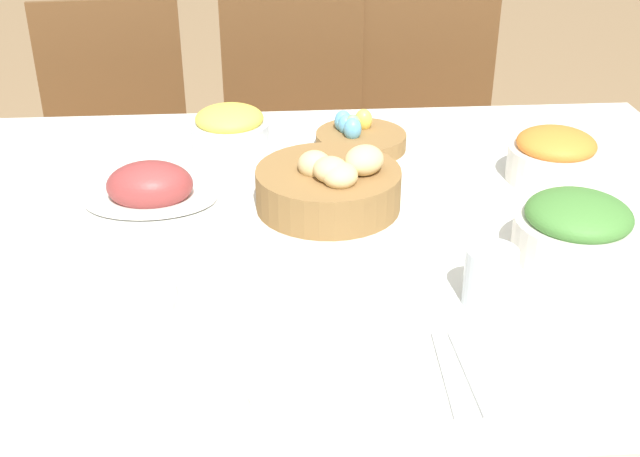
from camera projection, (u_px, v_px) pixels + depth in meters
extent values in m
cube|color=silver|center=(308.00, 386.00, 1.60)|extent=(1.68, 1.19, 0.73)
cylinder|color=brown|center=(50.00, 285.00, 2.22)|extent=(0.03, 0.03, 0.42)
cylinder|color=brown|center=(191.00, 273.00, 2.27)|extent=(0.03, 0.03, 0.42)
cylinder|color=brown|center=(67.00, 221.00, 2.56)|extent=(0.03, 0.03, 0.42)
cylinder|color=brown|center=(190.00, 212.00, 2.61)|extent=(0.03, 0.03, 0.42)
cube|color=brown|center=(117.00, 178.00, 2.31)|extent=(0.45, 0.45, 0.02)
cube|color=brown|center=(111.00, 77.00, 2.37)|extent=(0.42, 0.05, 0.45)
cylinder|color=brown|center=(377.00, 270.00, 2.29)|extent=(0.03, 0.03, 0.42)
cylinder|color=brown|center=(509.00, 264.00, 2.32)|extent=(0.03, 0.03, 0.42)
cylinder|color=brown|center=(360.00, 209.00, 2.63)|extent=(0.03, 0.03, 0.42)
cylinder|color=brown|center=(476.00, 204.00, 2.66)|extent=(0.03, 0.03, 0.42)
cube|color=brown|center=(435.00, 169.00, 2.37)|extent=(0.42, 0.42, 0.02)
cube|color=brown|center=(426.00, 70.00, 2.43)|extent=(0.42, 0.02, 0.45)
cylinder|color=brown|center=(226.00, 273.00, 2.27)|extent=(0.03, 0.03, 0.42)
cylinder|color=brown|center=(362.00, 272.00, 2.28)|extent=(0.03, 0.03, 0.42)
cylinder|color=brown|center=(235.00, 211.00, 2.61)|extent=(0.03, 0.03, 0.42)
cylinder|color=brown|center=(354.00, 210.00, 2.62)|extent=(0.03, 0.03, 0.42)
cube|color=brown|center=(293.00, 173.00, 2.34)|extent=(0.44, 0.44, 0.02)
cube|color=brown|center=(293.00, 73.00, 2.41)|extent=(0.42, 0.04, 0.45)
cylinder|color=olive|center=(328.00, 188.00, 1.48)|extent=(0.27, 0.27, 0.08)
ellipsoid|color=#E0C184|center=(315.00, 165.00, 1.45)|extent=(0.08, 0.08, 0.05)
ellipsoid|color=#E0C184|center=(364.00, 160.00, 1.44)|extent=(0.10, 0.11, 0.05)
ellipsoid|color=#E0C184|center=(340.00, 176.00, 1.41)|extent=(0.07, 0.08, 0.04)
ellipsoid|color=#E0C184|center=(331.00, 170.00, 1.42)|extent=(0.08, 0.09, 0.05)
cylinder|color=olive|center=(361.00, 141.00, 1.74)|extent=(0.20, 0.20, 0.03)
ellipsoid|color=#7FCC7A|center=(353.00, 125.00, 1.72)|extent=(0.04, 0.04, 0.05)
ellipsoid|color=#60B2E0|center=(353.00, 129.00, 1.70)|extent=(0.04, 0.04, 0.05)
ellipsoid|color=#60B2E0|center=(346.00, 125.00, 1.73)|extent=(0.03, 0.03, 0.04)
ellipsoid|color=#F4D151|center=(364.00, 120.00, 1.75)|extent=(0.04, 0.04, 0.05)
ellipsoid|color=#60B2E0|center=(343.00, 121.00, 1.74)|extent=(0.04, 0.04, 0.05)
ellipsoid|color=silver|center=(151.00, 199.00, 1.51)|extent=(0.25, 0.17, 0.01)
ellipsoid|color=#983837|center=(150.00, 185.00, 1.50)|extent=(0.16, 0.12, 0.09)
cylinder|color=silver|center=(553.00, 164.00, 1.58)|extent=(0.18, 0.18, 0.07)
ellipsoid|color=orange|center=(556.00, 144.00, 1.56)|extent=(0.15, 0.15, 0.05)
cylinder|color=silver|center=(230.00, 136.00, 1.72)|extent=(0.17, 0.17, 0.06)
ellipsoid|color=#F4DB4C|center=(229.00, 118.00, 1.70)|extent=(0.15, 0.15, 0.05)
cylinder|color=silver|center=(575.00, 238.00, 1.32)|extent=(0.20, 0.20, 0.07)
ellipsoid|color=#478438|center=(579.00, 214.00, 1.30)|extent=(0.17, 0.17, 0.06)
cylinder|color=silver|center=(336.00, 377.00, 1.05)|extent=(0.24, 0.24, 0.01)
cube|color=#B7B7BC|center=(224.00, 384.00, 1.04)|extent=(0.02, 0.18, 0.00)
cube|color=#B7B7BC|center=(446.00, 373.00, 1.06)|extent=(0.02, 0.18, 0.00)
cube|color=#B7B7BC|center=(468.00, 372.00, 1.06)|extent=(0.02, 0.18, 0.00)
cylinder|color=silver|center=(490.00, 277.00, 1.19)|extent=(0.08, 0.08, 0.09)
cube|color=silver|center=(133.00, 303.00, 1.18)|extent=(0.12, 0.08, 0.03)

